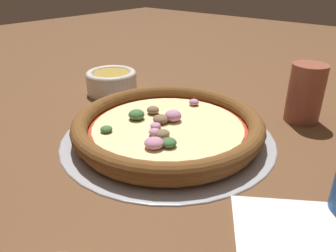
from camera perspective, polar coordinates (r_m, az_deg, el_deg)
name	(u,v)px	position (r m, az deg, el deg)	size (l,w,h in m)	color
ground_plane	(168,138)	(0.60, 0.00, -2.06)	(3.00, 3.00, 0.00)	brown
pizza_tray	(168,136)	(0.59, 0.00, -1.78)	(0.38, 0.38, 0.01)	#9E9EA3
pizza	(168,125)	(0.58, -0.04, 0.11)	(0.34, 0.34, 0.04)	#A86B33
bowl_near	(112,81)	(0.82, -9.79, 7.76)	(0.12, 0.12, 0.05)	silver
drinking_cup	(305,93)	(0.70, 22.81, 5.27)	(0.07, 0.07, 0.12)	brown
napkin	(289,232)	(0.42, 20.36, -16.94)	(0.17, 0.17, 0.01)	white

